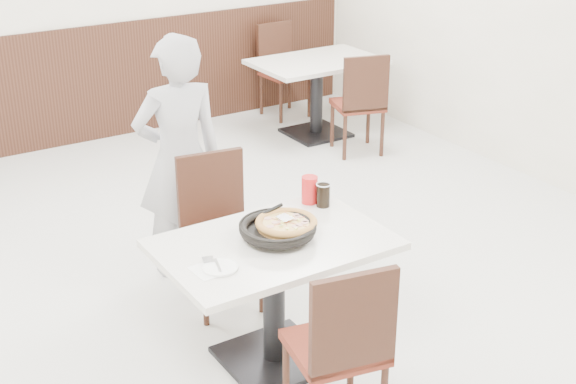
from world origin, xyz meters
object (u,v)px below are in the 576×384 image
main_table (274,303)px  red_cup (310,190)px  chair_far (222,236)px  pizza (286,226)px  bg_chair_right_far (285,72)px  side_plate (220,268)px  cola_glass (323,196)px  pizza_pan (278,232)px  chair_near (335,343)px  bg_chair_right_near (358,102)px  bg_table_right (316,98)px  diner_person (179,158)px

main_table → red_cup: bearing=35.4°
red_cup → chair_far: bearing=135.7°
pizza → bg_chair_right_far: size_ratio=0.32×
pizza → side_plate: (-0.47, -0.13, -0.05)m
main_table → cola_glass: size_ratio=9.23×
cola_glass → pizza_pan: bearing=-154.0°
pizza_pan → chair_near: bearing=-95.7°
pizza → bg_chair_right_near: (2.27, 2.39, -0.34)m
main_table → bg_table_right: bearing=52.3°
side_plate → red_cup: size_ratio=1.10×
red_cup → bg_chair_right_far: bg_chair_right_far is taller
pizza → red_cup: bearing=40.4°
cola_glass → red_cup: bearing=115.2°
diner_person → bg_table_right: bearing=-136.6°
pizza → bg_chair_right_far: bg_chair_right_far is taller
chair_near → chair_far: same height
side_plate → bg_chair_right_near: bg_chair_right_near is taller
main_table → bg_table_right: 3.78m
main_table → diner_person: bearing=88.3°
pizza → bg_table_right: bearing=53.3°
chair_far → red_cup: 0.64m
pizza_pan → diner_person: size_ratio=0.24×
cola_glass → red_cup: 0.09m
pizza_pan → pizza: pizza is taller
pizza → cola_glass: bearing=28.7°
pizza_pan → cola_glass: bearing=26.0°
chair_far → diner_person: bearing=-80.2°
chair_far → pizza: bearing=102.0°
main_table → pizza_pan: pizza_pan is taller
bg_table_right → diner_person: bearing=-142.0°
diner_person → pizza_pan: bearing=95.3°
bg_table_right → bg_chair_right_far: (0.06, 0.67, 0.10)m
bg_table_right → bg_chair_right_near: bg_chair_right_near is taller
bg_chair_right_near → bg_chair_right_far: 1.26m
main_table → red_cup: (0.43, 0.31, 0.45)m
pizza_pan → red_cup: bearing=36.6°
pizza_pan → side_plate: (-0.41, -0.13, -0.03)m
chair_near → bg_chair_right_near: size_ratio=1.00×
side_plate → bg_table_right: 4.13m
red_cup → diner_person: (-0.40, 0.91, -0.02)m
cola_glass → diner_person: size_ratio=0.08×
side_plate → red_cup: bearing=27.6°
bg_table_right → bg_chair_right_near: 0.60m
red_cup → pizza_pan: bearing=-143.4°
diner_person → side_plate: bearing=78.3°
main_table → pizza_pan: (0.03, 0.01, 0.42)m
chair_near → bg_chair_right_far: size_ratio=1.00×
main_table → chair_far: bearing=85.9°
red_cup → bg_chair_right_near: 2.87m
chair_near → diner_person: (0.06, 1.82, 0.33)m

